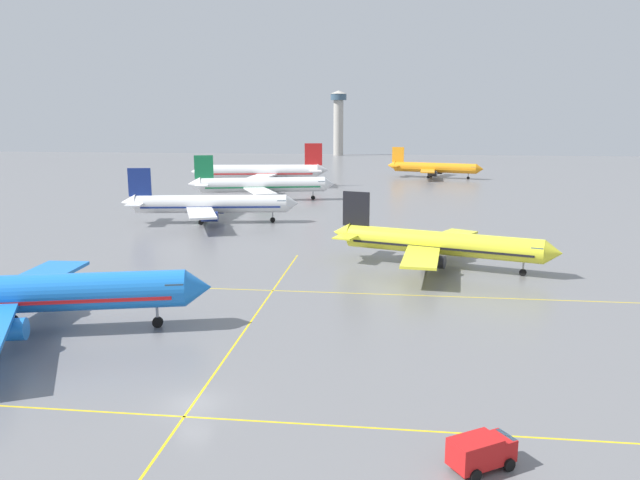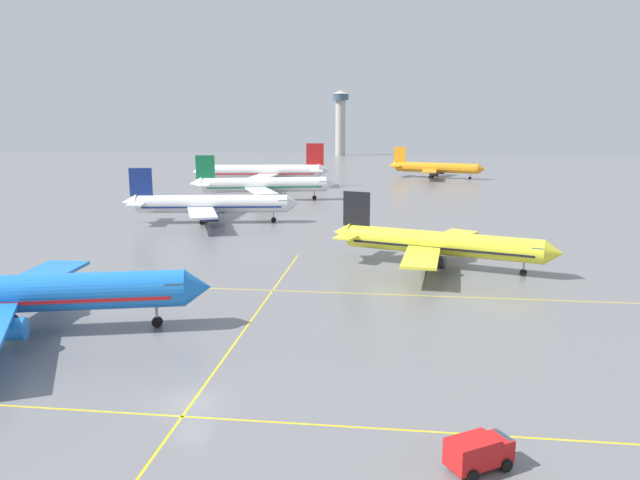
{
  "view_description": "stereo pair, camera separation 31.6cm",
  "coord_description": "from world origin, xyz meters",
  "px_view_note": "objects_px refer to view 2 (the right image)",
  "views": [
    {
      "loc": [
        14.63,
        -41.55,
        21.31
      ],
      "look_at": [
        5.53,
        33.71,
        5.91
      ],
      "focal_mm": 34.74,
      "sensor_mm": 36.0,
      "label": 1
    },
    {
      "loc": [
        14.94,
        -41.51,
        21.31
      ],
      "look_at": [
        5.53,
        33.71,
        5.91
      ],
      "focal_mm": 34.74,
      "sensor_mm": 36.0,
      "label": 2
    }
  ],
  "objects_px": {
    "airliner_front_gate": "(16,294)",
    "airliner_distant_taxiway": "(435,168)",
    "airliner_third_row": "(210,204)",
    "airliner_far_right_stand": "(262,172)",
    "airliner_second_row": "(438,243)",
    "airliner_far_left_stand": "(262,185)",
    "service_truck_red_van": "(479,451)",
    "control_tower": "(340,118)"
  },
  "relations": [
    {
      "from": "airliner_second_row",
      "to": "control_tower",
      "type": "relative_size",
      "value": 0.95
    },
    {
      "from": "airliner_front_gate",
      "to": "airliner_second_row",
      "type": "distance_m",
      "value": 53.87
    },
    {
      "from": "service_truck_red_van",
      "to": "airliner_far_right_stand",
      "type": "bearing_deg",
      "value": 107.22
    },
    {
      "from": "airliner_far_right_stand",
      "to": "service_truck_red_van",
      "type": "bearing_deg",
      "value": -72.78
    },
    {
      "from": "airliner_third_row",
      "to": "airliner_distant_taxiway",
      "type": "relative_size",
      "value": 1.08
    },
    {
      "from": "airliner_far_left_stand",
      "to": "service_truck_red_van",
      "type": "distance_m",
      "value": 123.31
    },
    {
      "from": "airliner_third_row",
      "to": "airliner_distant_taxiway",
      "type": "distance_m",
      "value": 108.19
    },
    {
      "from": "airliner_front_gate",
      "to": "airliner_far_right_stand",
      "type": "relative_size",
      "value": 0.9
    },
    {
      "from": "control_tower",
      "to": "airliner_far_left_stand",
      "type": "bearing_deg",
      "value": -91.0
    },
    {
      "from": "airliner_far_left_stand",
      "to": "airliner_far_right_stand",
      "type": "relative_size",
      "value": 0.88
    },
    {
      "from": "airliner_distant_taxiway",
      "to": "control_tower",
      "type": "height_order",
      "value": "control_tower"
    },
    {
      "from": "airliner_far_right_stand",
      "to": "airliner_far_left_stand",
      "type": "bearing_deg",
      "value": -77.7
    },
    {
      "from": "airliner_front_gate",
      "to": "airliner_far_left_stand",
      "type": "relative_size",
      "value": 1.01
    },
    {
      "from": "airliner_far_left_stand",
      "to": "airliner_second_row",
      "type": "bearing_deg",
      "value": -58.77
    },
    {
      "from": "airliner_distant_taxiway",
      "to": "control_tower",
      "type": "bearing_deg",
      "value": 110.43
    },
    {
      "from": "airliner_distant_taxiway",
      "to": "service_truck_red_van",
      "type": "xyz_separation_m",
      "value": [
        -7.43,
        -179.5,
        -2.33
      ]
    },
    {
      "from": "airliner_third_row",
      "to": "airliner_second_row",
      "type": "bearing_deg",
      "value": -36.61
    },
    {
      "from": "airliner_second_row",
      "to": "control_tower",
      "type": "distance_m",
      "value": 247.65
    },
    {
      "from": "airliner_second_row",
      "to": "airliner_far_left_stand",
      "type": "bearing_deg",
      "value": 121.23
    },
    {
      "from": "airliner_front_gate",
      "to": "airliner_far_left_stand",
      "type": "height_order",
      "value": "airliner_front_gate"
    },
    {
      "from": "airliner_front_gate",
      "to": "airliner_far_left_stand",
      "type": "xyz_separation_m",
      "value": [
        3.27,
        97.96,
        -0.07
      ]
    },
    {
      "from": "airliner_second_row",
      "to": "airliner_third_row",
      "type": "xyz_separation_m",
      "value": [
        -42.99,
        31.94,
        0.28
      ]
    },
    {
      "from": "airliner_front_gate",
      "to": "airliner_distant_taxiway",
      "type": "height_order",
      "value": "airliner_front_gate"
    },
    {
      "from": "airliner_third_row",
      "to": "service_truck_red_van",
      "type": "distance_m",
      "value": 93.61
    },
    {
      "from": "airliner_second_row",
      "to": "airliner_distant_taxiway",
      "type": "height_order",
      "value": "airliner_distant_taxiway"
    },
    {
      "from": "airliner_far_left_stand",
      "to": "airliner_distant_taxiway",
      "type": "height_order",
      "value": "airliner_far_left_stand"
    },
    {
      "from": "service_truck_red_van",
      "to": "airliner_front_gate",
      "type": "bearing_deg",
      "value": 155.85
    },
    {
      "from": "control_tower",
      "to": "airliner_far_right_stand",
      "type": "bearing_deg",
      "value": -93.76
    },
    {
      "from": "airliner_second_row",
      "to": "service_truck_red_van",
      "type": "distance_m",
      "value": 51.56
    },
    {
      "from": "airliner_far_left_stand",
      "to": "service_truck_red_van",
      "type": "height_order",
      "value": "airliner_far_left_stand"
    },
    {
      "from": "airliner_front_gate",
      "to": "airliner_distant_taxiway",
      "type": "relative_size",
      "value": 1.14
    },
    {
      "from": "airliner_far_left_stand",
      "to": "airliner_third_row",
      "type": "bearing_deg",
      "value": -95.65
    },
    {
      "from": "airliner_third_row",
      "to": "control_tower",
      "type": "relative_size",
      "value": 1.05
    },
    {
      "from": "airliner_front_gate",
      "to": "airliner_far_right_stand",
      "type": "height_order",
      "value": "airliner_far_right_stand"
    },
    {
      "from": "airliner_third_row",
      "to": "airliner_far_left_stand",
      "type": "height_order",
      "value": "airliner_far_left_stand"
    },
    {
      "from": "airliner_distant_taxiway",
      "to": "service_truck_red_van",
      "type": "distance_m",
      "value": 179.67
    },
    {
      "from": "control_tower",
      "to": "service_truck_red_van",
      "type": "bearing_deg",
      "value": -83.08
    },
    {
      "from": "airliner_second_row",
      "to": "airliner_far_left_stand",
      "type": "relative_size",
      "value": 0.88
    },
    {
      "from": "airliner_far_right_stand",
      "to": "airliner_second_row",
      "type": "bearing_deg",
      "value": -64.23
    },
    {
      "from": "airliner_front_gate",
      "to": "control_tower",
      "type": "distance_m",
      "value": 277.45
    },
    {
      "from": "airliner_front_gate",
      "to": "service_truck_red_van",
      "type": "bearing_deg",
      "value": -24.15
    },
    {
      "from": "airliner_far_left_stand",
      "to": "service_truck_red_van",
      "type": "relative_size",
      "value": 8.22
    }
  ]
}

